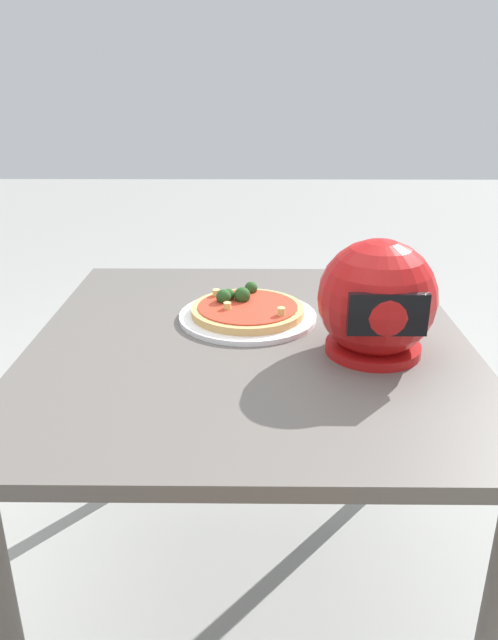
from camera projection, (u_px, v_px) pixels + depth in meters
name	position (u px, v px, depth m)	size (l,w,h in m)	color
ground_plane	(250.00, 594.00, 1.60)	(14.00, 14.00, 0.00)	#9E9E99
dining_table	(250.00, 374.00, 1.36)	(0.95, 1.03, 0.75)	#5B5651
pizza_plate	(248.00, 316.00, 1.43)	(0.33, 0.33, 0.01)	white
pizza	(246.00, 308.00, 1.43)	(0.27, 0.27, 0.05)	tan
motorcycle_helmet	(377.00, 301.00, 1.21)	(0.24, 0.24, 0.24)	#B21414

